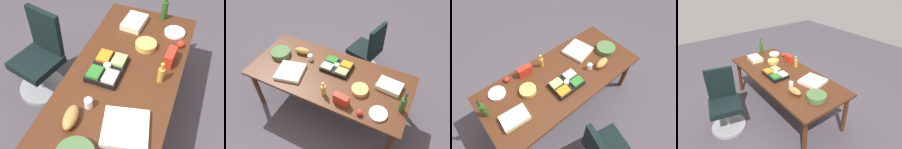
{
  "view_description": "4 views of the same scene",
  "coord_description": "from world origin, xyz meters",
  "views": [
    {
      "loc": [
        1.61,
        0.51,
        2.59
      ],
      "look_at": [
        0.03,
        -0.09,
        0.79
      ],
      "focal_mm": 43.43,
      "sensor_mm": 36.0,
      "label": 1
    },
    {
      "loc": [
        -1.02,
        1.77,
        2.9
      ],
      "look_at": [
        -0.14,
        -0.0,
        0.82
      ],
      "focal_mm": 33.93,
      "sensor_mm": 36.0,
      "label": 2
    },
    {
      "loc": [
        -0.93,
        -1.17,
        2.74
      ],
      "look_at": [
        0.02,
        -0.04,
        0.8
      ],
      "focal_mm": 28.26,
      "sensor_mm": 36.0,
      "label": 3
    },
    {
      "loc": [
        2.41,
        -1.67,
        2.39
      ],
      "look_at": [
        0.11,
        0.04,
        0.77
      ],
      "focal_mm": 30.6,
      "sensor_mm": 36.0,
      "label": 4
    }
  ],
  "objects": [
    {
      "name": "paper_cup",
      "position": [
        0.4,
        -0.16,
        0.79
      ],
      "size": [
        0.07,
        0.07,
        0.09
      ],
      "primitive_type": "cylinder",
      "rotation": [
        0.0,
        0.0,
        0.06
      ],
      "color": "white",
      "rests_on": "conference_table"
    },
    {
      "name": "sheet_cake",
      "position": [
        -0.82,
        -0.14,
        0.78
      ],
      "size": [
        0.34,
        0.25,
        0.07
      ],
      "primitive_type": "cube",
      "rotation": [
        0.0,
        0.0,
        -0.08
      ],
      "color": "beige",
      "rests_on": "conference_table"
    },
    {
      "name": "wine_bottle",
      "position": [
        -1.06,
        0.13,
        0.87
      ],
      "size": [
        0.09,
        0.09,
        0.31
      ],
      "color": "#244D19",
      "rests_on": "conference_table"
    },
    {
      "name": "pizza_box",
      "position": [
        0.51,
        0.21,
        0.77
      ],
      "size": [
        0.43,
        0.43,
        0.05
      ],
      "primitive_type": "cube",
      "rotation": [
        0.0,
        0.0,
        0.23
      ],
      "color": "silver",
      "rests_on": "conference_table"
    },
    {
      "name": "office_chair",
      "position": [
        -0.19,
        -1.05,
        0.4
      ],
      "size": [
        0.58,
        0.58,
        1.02
      ],
      "color": "gray",
      "rests_on": "ground"
    },
    {
      "name": "conference_table",
      "position": [
        0.0,
        0.0,
        0.68
      ],
      "size": [
        2.31,
        1.02,
        0.75
      ],
      "color": "#422111",
      "rests_on": "ground"
    },
    {
      "name": "veggie_tray",
      "position": [
        -0.04,
        -0.16,
        0.78
      ],
      "size": [
        0.42,
        0.3,
        0.09
      ],
      "color": "black",
      "rests_on": "conference_table"
    },
    {
      "name": "apple_red",
      "position": [
        -0.63,
        0.41,
        0.78
      ],
      "size": [
        0.09,
        0.09,
        0.08
      ],
      "primitive_type": "sphere",
      "rotation": [
        0.0,
        0.0,
        0.27
      ],
      "color": "red",
      "rests_on": "conference_table"
    },
    {
      "name": "paper_plate_stack",
      "position": [
        -0.83,
        0.32,
        0.76
      ],
      "size": [
        0.23,
        0.23,
        0.03
      ],
      "primitive_type": "cylinder",
      "rotation": [
        0.0,
        0.0,
        -0.03
      ],
      "color": "white",
      "rests_on": "conference_table"
    },
    {
      "name": "ground_plane",
      "position": [
        0.0,
        0.0,
        0.0
      ],
      "size": [
        10.0,
        10.0,
        0.0
      ],
      "primitive_type": "plane",
      "color": "#423C44"
    },
    {
      "name": "dressing_bottle",
      "position": [
        -0.1,
        0.33,
        0.83
      ],
      "size": [
        0.06,
        0.06,
        0.22
      ],
      "color": "#BD8E31",
      "rests_on": "conference_table"
    },
    {
      "name": "chip_bag_red",
      "position": [
        -0.36,
        0.36,
        0.82
      ],
      "size": [
        0.2,
        0.09,
        0.14
      ],
      "primitive_type": "cube",
      "rotation": [
        0.0,
        0.0,
        -0.07
      ],
      "color": "red",
      "rests_on": "conference_table"
    },
    {
      "name": "bread_loaf",
      "position": [
        0.58,
        -0.23,
        0.8
      ],
      "size": [
        0.25,
        0.14,
        0.1
      ],
      "primitive_type": "ellipsoid",
      "rotation": [
        0.0,
        0.0,
        0.14
      ],
      "color": "#A8763A",
      "rests_on": "conference_table"
    },
    {
      "name": "chip_bowl",
      "position": [
        -0.49,
        0.08,
        0.78
      ],
      "size": [
        0.25,
        0.25,
        0.06
      ],
      "primitive_type": "cylinder",
      "rotation": [
        0.0,
        0.0,
        -0.17
      ],
      "color": "gold",
      "rests_on": "conference_table"
    }
  ]
}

